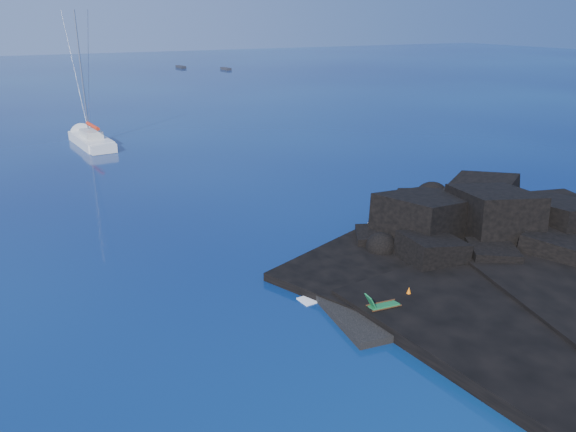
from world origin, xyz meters
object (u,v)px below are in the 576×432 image
object	(u,v)px
sailboat	(92,145)
deck_chair	(384,301)
distant_boat_b	(226,70)
sunbather	(428,281)
marker_cone	(409,293)
distant_boat_a	(181,68)

from	to	relation	value
sailboat	deck_chair	bearing A→B (deg)	-88.02
sailboat	distant_boat_b	size ratio (longest dim) A/B	3.35
distant_boat_b	sunbather	bearing A→B (deg)	-110.29
marker_cone	distant_boat_a	size ratio (longest dim) A/B	0.14
distant_boat_a	marker_cone	bearing A→B (deg)	-106.29
sailboat	distant_boat_b	bearing A→B (deg)	53.54
distant_boat_a	distant_boat_b	xyz separation A→B (m)	(8.61, -10.23, 0.00)
sunbather	deck_chair	bearing A→B (deg)	170.95
deck_chair	distant_boat_a	distance (m)	132.68
sailboat	distant_boat_a	size ratio (longest dim) A/B	3.18
marker_cone	sailboat	bearing A→B (deg)	100.21
deck_chair	distant_boat_b	distance (m)	125.11
deck_chair	sunbather	xyz separation A→B (m)	(3.67, 1.25, -0.38)
deck_chair	marker_cone	xyz separation A→B (m)	(1.82, 0.49, -0.24)
sailboat	distant_boat_b	world-z (taller)	sailboat
sunbather	marker_cone	distance (m)	2.00
sailboat	marker_cone	size ratio (longest dim) A/B	22.67
sunbather	distant_boat_b	xyz separation A→B (m)	(34.76, 117.81, -0.51)
deck_chair	marker_cone	world-z (taller)	deck_chair
distant_boat_a	deck_chair	bearing A→B (deg)	-107.01
deck_chair	marker_cone	bearing A→B (deg)	20.20
distant_boat_a	distant_boat_b	size ratio (longest dim) A/B	1.05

